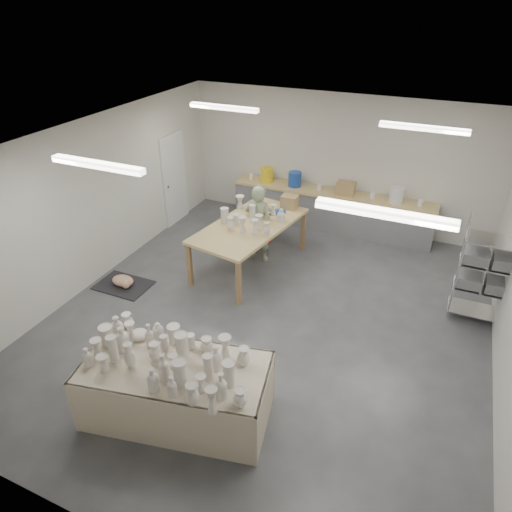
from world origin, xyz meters
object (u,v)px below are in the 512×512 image
at_px(work_table, 254,223).
at_px(potter, 259,223).
at_px(drying_table, 176,388).
at_px(red_stool, 264,241).

xyz_separation_m(work_table, potter, (0.00, 0.24, -0.12)).
relative_size(drying_table, work_table, 0.94).
xyz_separation_m(drying_table, red_stool, (-0.63, 4.38, -0.19)).
bearing_deg(potter, drying_table, 98.94).
bearing_deg(red_stool, drying_table, -81.80).
height_order(potter, red_stool, potter).
distance_m(potter, red_stool, 0.60).
bearing_deg(potter, work_table, 90.08).
bearing_deg(red_stool, work_table, -90.06).
bearing_deg(work_table, potter, 99.48).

